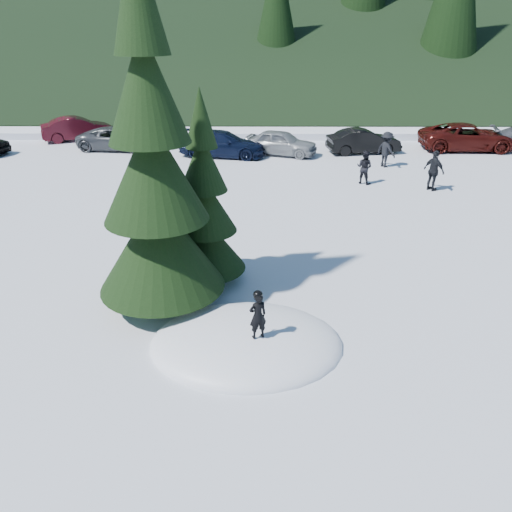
{
  "coord_description": "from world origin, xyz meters",
  "views": [
    {
      "loc": [
        0.29,
        -9.59,
        6.77
      ],
      "look_at": [
        0.2,
        2.49,
        1.1
      ],
      "focal_mm": 35.0,
      "sensor_mm": 36.0,
      "label": 1
    }
  ],
  "objects_px": {
    "car_1": "(78,129)",
    "car_4": "(281,143)",
    "child_skier": "(258,316)",
    "adult_1": "(434,171)",
    "car_6": "(468,137)",
    "adult_0": "(364,167)",
    "car_5": "(364,141)",
    "car_2": "(118,139)",
    "spruce_short": "(205,212)",
    "spruce_tall": "(154,183)",
    "adult_2": "(386,150)",
    "car_3": "(222,144)"
  },
  "relations": [
    {
      "from": "adult_1",
      "to": "car_5",
      "type": "xyz_separation_m",
      "value": [
        -1.74,
        6.97,
        -0.22
      ]
    },
    {
      "from": "child_skier",
      "to": "adult_2",
      "type": "height_order",
      "value": "adult_2"
    },
    {
      "from": "adult_0",
      "to": "car_5",
      "type": "height_order",
      "value": "adult_0"
    },
    {
      "from": "child_skier",
      "to": "car_3",
      "type": "height_order",
      "value": "child_skier"
    },
    {
      "from": "adult_1",
      "to": "car_3",
      "type": "distance_m",
      "value": 11.49
    },
    {
      "from": "car_3",
      "to": "spruce_short",
      "type": "bearing_deg",
      "value": -168.68
    },
    {
      "from": "spruce_tall",
      "to": "car_1",
      "type": "distance_m",
      "value": 22.34
    },
    {
      "from": "car_2",
      "to": "adult_2",
      "type": "bearing_deg",
      "value": -97.44
    },
    {
      "from": "spruce_tall",
      "to": "car_4",
      "type": "bearing_deg",
      "value": 77.39
    },
    {
      "from": "spruce_short",
      "to": "car_2",
      "type": "bearing_deg",
      "value": 112.49
    },
    {
      "from": "adult_0",
      "to": "car_3",
      "type": "distance_m",
      "value": 8.56
    },
    {
      "from": "car_4",
      "to": "car_6",
      "type": "height_order",
      "value": "car_6"
    },
    {
      "from": "car_5",
      "to": "child_skier",
      "type": "bearing_deg",
      "value": 153.92
    },
    {
      "from": "adult_2",
      "to": "car_2",
      "type": "height_order",
      "value": "adult_2"
    },
    {
      "from": "spruce_tall",
      "to": "child_skier",
      "type": "bearing_deg",
      "value": -41.68
    },
    {
      "from": "car_6",
      "to": "spruce_short",
      "type": "bearing_deg",
      "value": 141.53
    },
    {
      "from": "child_skier",
      "to": "spruce_short",
      "type": "bearing_deg",
      "value": -90.47
    },
    {
      "from": "car_2",
      "to": "car_4",
      "type": "bearing_deg",
      "value": -90.46
    },
    {
      "from": "spruce_short",
      "to": "adult_2",
      "type": "distance_m",
      "value": 14.92
    },
    {
      "from": "car_3",
      "to": "car_6",
      "type": "bearing_deg",
      "value": -74.27
    },
    {
      "from": "adult_1",
      "to": "car_4",
      "type": "relative_size",
      "value": 0.44
    },
    {
      "from": "car_1",
      "to": "car_5",
      "type": "distance_m",
      "value": 17.66
    },
    {
      "from": "adult_1",
      "to": "car_5",
      "type": "relative_size",
      "value": 0.44
    },
    {
      "from": "spruce_tall",
      "to": "car_1",
      "type": "xyz_separation_m",
      "value": [
        -8.95,
        20.3,
        -2.6
      ]
    },
    {
      "from": "adult_1",
      "to": "car_1",
      "type": "relative_size",
      "value": 0.41
    },
    {
      "from": "spruce_short",
      "to": "adult_0",
      "type": "relative_size",
      "value": 3.52
    },
    {
      "from": "adult_0",
      "to": "car_1",
      "type": "relative_size",
      "value": 0.35
    },
    {
      "from": "child_skier",
      "to": "adult_1",
      "type": "relative_size",
      "value": 0.61
    },
    {
      "from": "car_2",
      "to": "car_4",
      "type": "height_order",
      "value": "car_4"
    },
    {
      "from": "car_1",
      "to": "car_4",
      "type": "height_order",
      "value": "car_1"
    },
    {
      "from": "adult_0",
      "to": "car_6",
      "type": "distance_m",
      "value": 9.94
    },
    {
      "from": "adult_0",
      "to": "car_6",
      "type": "height_order",
      "value": "adult_0"
    },
    {
      "from": "child_skier",
      "to": "car_6",
      "type": "height_order",
      "value": "child_skier"
    },
    {
      "from": "car_4",
      "to": "car_6",
      "type": "distance_m",
      "value": 10.95
    },
    {
      "from": "car_4",
      "to": "car_1",
      "type": "bearing_deg",
      "value": 93.39
    },
    {
      "from": "spruce_short",
      "to": "spruce_tall",
      "type": "bearing_deg",
      "value": -125.54
    },
    {
      "from": "child_skier",
      "to": "adult_0",
      "type": "distance_m",
      "value": 14.05
    },
    {
      "from": "car_1",
      "to": "car_2",
      "type": "relative_size",
      "value": 0.94
    },
    {
      "from": "adult_1",
      "to": "car_2",
      "type": "relative_size",
      "value": 0.39
    },
    {
      "from": "adult_2",
      "to": "car_3",
      "type": "xyz_separation_m",
      "value": [
        -8.53,
        2.17,
        -0.2
      ]
    },
    {
      "from": "car_5",
      "to": "car_3",
      "type": "bearing_deg",
      "value": 86.91
    },
    {
      "from": "car_1",
      "to": "car_2",
      "type": "distance_m",
      "value": 4.14
    },
    {
      "from": "adult_1",
      "to": "car_2",
      "type": "distance_m",
      "value": 17.65
    },
    {
      "from": "child_skier",
      "to": "adult_2",
      "type": "bearing_deg",
      "value": -134.55
    },
    {
      "from": "spruce_short",
      "to": "car_6",
      "type": "bearing_deg",
      "value": 50.35
    },
    {
      "from": "spruce_tall",
      "to": "adult_0",
      "type": "relative_size",
      "value": 5.64
    },
    {
      "from": "spruce_short",
      "to": "car_2",
      "type": "height_order",
      "value": "spruce_short"
    },
    {
      "from": "car_1",
      "to": "adult_1",
      "type": "bearing_deg",
      "value": -142.65
    },
    {
      "from": "adult_0",
      "to": "car_2",
      "type": "xyz_separation_m",
      "value": [
        -13.03,
        6.69,
        -0.12
      ]
    },
    {
      "from": "child_skier",
      "to": "car_6",
      "type": "bearing_deg",
      "value": -143.86
    }
  ]
}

